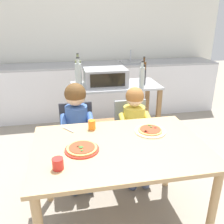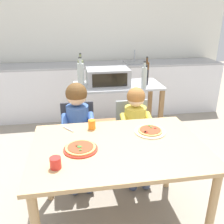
% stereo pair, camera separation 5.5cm
% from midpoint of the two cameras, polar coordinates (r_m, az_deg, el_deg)
% --- Properties ---
extents(ground_plane, '(11.57, 11.57, 0.00)m').
position_cam_midpoint_polar(ground_plane, '(3.23, -2.02, -9.41)').
color(ground_plane, gray).
extents(back_wall_tiled, '(5.04, 0.12, 2.70)m').
position_cam_midpoint_polar(back_wall_tiled, '(4.56, -5.35, 17.69)').
color(back_wall_tiled, white).
rests_on(back_wall_tiled, ground).
extents(kitchen_counter, '(4.54, 0.60, 1.09)m').
position_cam_midpoint_polar(kitchen_counter, '(4.32, -4.49, 5.27)').
color(kitchen_counter, silver).
rests_on(kitchen_counter, ground).
extents(kitchen_island_cart, '(1.09, 0.52, 0.86)m').
position_cam_midpoint_polar(kitchen_island_cart, '(3.14, 1.78, 1.32)').
color(kitchen_island_cart, '#B7BABF').
rests_on(kitchen_island_cart, ground).
extents(toaster_oven, '(0.51, 0.34, 0.20)m').
position_cam_midpoint_polar(toaster_oven, '(3.01, -0.46, 8.17)').
color(toaster_oven, '#999BA0').
rests_on(toaster_oven, kitchen_island_cart).
extents(bottle_tall_green_wine, '(0.06, 0.06, 0.32)m').
position_cam_midpoint_polar(bottle_tall_green_wine, '(2.89, 8.04, 8.03)').
color(bottle_tall_green_wine, '#ADB7B2').
rests_on(bottle_tall_green_wine, kitchen_island_cart).
extents(bottle_squat_spirits, '(0.08, 0.08, 0.37)m').
position_cam_midpoint_polar(bottle_squat_spirits, '(2.85, -6.73, 8.40)').
color(bottle_squat_spirits, '#ADB7B2').
rests_on(bottle_squat_spirits, kitchen_island_cart).
extents(bottle_clear_vinegar, '(0.05, 0.05, 0.24)m').
position_cam_midpoint_polar(bottle_clear_vinegar, '(3.07, 8.48, 8.12)').
color(bottle_clear_vinegar, black).
rests_on(bottle_clear_vinegar, kitchen_island_cart).
extents(bottle_brown_beer, '(0.07, 0.07, 0.37)m').
position_cam_midpoint_polar(bottle_brown_beer, '(3.14, -6.73, 9.47)').
color(bottle_brown_beer, olive).
rests_on(bottle_brown_beer, kitchen_island_cart).
extents(bottle_dark_olive_oil, '(0.06, 0.06, 0.31)m').
position_cam_midpoint_polar(bottle_dark_olive_oil, '(3.25, 8.52, 9.42)').
color(bottle_dark_olive_oil, '#4C2D14').
rests_on(bottle_dark_olive_oil, kitchen_island_cart).
extents(dining_table, '(1.30, 0.90, 0.76)m').
position_cam_midpoint_polar(dining_table, '(1.91, 2.32, -10.37)').
color(dining_table, tan).
rests_on(dining_table, ground).
extents(dining_chair_left, '(0.36, 0.36, 0.81)m').
position_cam_midpoint_polar(dining_chair_left, '(2.62, -7.18, -5.48)').
color(dining_chair_left, '#333338').
rests_on(dining_chair_left, ground).
extents(dining_chair_right, '(0.36, 0.36, 0.81)m').
position_cam_midpoint_polar(dining_chair_right, '(2.67, 5.51, -4.89)').
color(dining_chair_right, gray).
rests_on(dining_chair_right, ground).
extents(child_in_blue_striped_shirt, '(0.32, 0.42, 1.05)m').
position_cam_midpoint_polar(child_in_blue_striped_shirt, '(2.42, -7.29, -2.20)').
color(child_in_blue_striped_shirt, '#424C6B').
rests_on(child_in_blue_striped_shirt, ground).
extents(child_in_yellow_shirt, '(0.32, 0.42, 0.99)m').
position_cam_midpoint_polar(child_in_yellow_shirt, '(2.49, 6.36, -2.86)').
color(child_in_yellow_shirt, '#424C6B').
rests_on(child_in_yellow_shirt, ground).
extents(pizza_plate_red_rimmed, '(0.25, 0.25, 0.03)m').
position_cam_midpoint_polar(pizza_plate_red_rimmed, '(1.80, -6.45, -8.40)').
color(pizza_plate_red_rimmed, red).
rests_on(pizza_plate_red_rimmed, dining_table).
extents(pizza_plate_cream, '(0.26, 0.26, 0.03)m').
position_cam_midpoint_polar(pizza_plate_cream, '(2.07, 9.61, -4.42)').
color(pizza_plate_cream, beige).
rests_on(pizza_plate_cream, dining_table).
extents(drinking_cup_red, '(0.07, 0.07, 0.08)m').
position_cam_midpoint_polar(drinking_cup_red, '(1.63, -12.05, -11.50)').
color(drinking_cup_red, red).
rests_on(drinking_cup_red, dining_table).
extents(drinking_cup_orange, '(0.06, 0.06, 0.08)m').
position_cam_midpoint_polar(drinking_cup_orange, '(2.10, -3.96, -2.93)').
color(drinking_cup_orange, orange).
rests_on(drinking_cup_orange, dining_table).
extents(serving_spoon, '(0.09, 0.12, 0.01)m').
position_cam_midpoint_polar(serving_spoon, '(2.12, -9.45, -3.96)').
color(serving_spoon, '#B7BABF').
rests_on(serving_spoon, dining_table).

